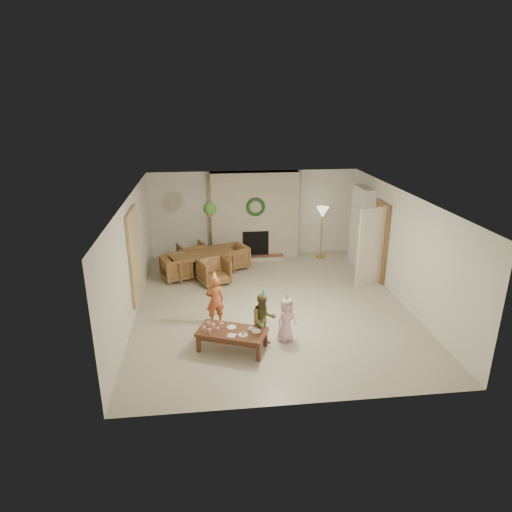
{
  "coord_description": "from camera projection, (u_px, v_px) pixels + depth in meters",
  "views": [
    {
      "loc": [
        -1.39,
        -9.04,
        4.47
      ],
      "look_at": [
        -0.3,
        0.4,
        1.05
      ],
      "focal_mm": 31.11,
      "sensor_mm": 36.0,
      "label": 1
    }
  ],
  "objects": [
    {
      "name": "dining_chair_right",
      "position": [
        233.0,
        257.0,
        12.18
      ],
      "size": [
        0.93,
        0.91,
        0.65
      ],
      "primitive_type": "imported",
      "rotation": [
        0.0,
        0.0,
        -1.17
      ],
      "color": "brown",
      "rests_on": "floor"
    },
    {
      "name": "floor_lamp_base",
      "position": [
        320.0,
        256.0,
        13.12
      ],
      "size": [
        0.28,
        0.28,
        0.03
      ],
      "primitive_type": "cylinder",
      "color": "gold",
      "rests_on": "floor"
    },
    {
      "name": "coffee_leg_fr",
      "position": [
        258.0,
        353.0,
        7.9
      ],
      "size": [
        0.09,
        0.09,
        0.33
      ],
      "primitive_type": "cube",
      "rotation": [
        0.0,
        0.0,
        -0.38
      ],
      "color": "#57301D",
      "rests_on": "floor"
    },
    {
      "name": "dining_chair_left",
      "position": [
        176.0,
        268.0,
        11.42
      ],
      "size": [
        0.93,
        0.91,
        0.65
      ],
      "primitive_type": "imported",
      "rotation": [
        0.0,
        0.0,
        1.97
      ],
      "color": "brown",
      "rests_on": "floor"
    },
    {
      "name": "dining_chair_near",
      "position": [
        214.0,
        272.0,
        11.16
      ],
      "size": [
        0.91,
        0.93,
        0.65
      ],
      "primitive_type": "imported",
      "rotation": [
        0.0,
        0.0,
        0.4
      ],
      "color": "brown",
      "rests_on": "floor"
    },
    {
      "name": "coffee_leg_fl",
      "position": [
        198.0,
        344.0,
        8.19
      ],
      "size": [
        0.09,
        0.09,
        0.33
      ],
      "primitive_type": "cube",
      "rotation": [
        0.0,
        0.0,
        -0.38
      ],
      "color": "#57301D",
      "rests_on": "floor"
    },
    {
      "name": "child_pink",
      "position": [
        286.0,
        319.0,
        8.5
      ],
      "size": [
        0.52,
        0.47,
        0.89
      ],
      "primitive_type": "imported",
      "rotation": [
        0.0,
        0.0,
        0.54
      ],
      "color": "#FECBD9",
      "rests_on": "floor"
    },
    {
      "name": "curtain_panel",
      "position": [
        135.0,
        255.0,
        9.56
      ],
      "size": [
        0.06,
        1.2,
        2.0
      ],
      "primitive_type": "cube",
      "color": "beige",
      "rests_on": "wall_left"
    },
    {
      "name": "door_frame",
      "position": [
        380.0,
        242.0,
        11.21
      ],
      "size": [
        0.05,
        0.86,
        2.04
      ],
      "primitive_type": "cube",
      "color": "brown",
      "rests_on": "floor"
    },
    {
      "name": "cup_f",
      "position": [
        222.0,
        325.0,
        8.32
      ],
      "size": [
        0.09,
        0.09,
        0.09
      ],
      "primitive_type": "cylinder",
      "rotation": [
        0.0,
        0.0,
        -0.38
      ],
      "color": "silver",
      "rests_on": "coffee_table_top"
    },
    {
      "name": "books_row_upper",
      "position": [
        362.0,
        218.0,
        12.01
      ],
      "size": [
        0.2,
        0.36,
        0.22
      ],
      "primitive_type": "cube",
      "color": "gold",
      "rests_on": "bookshelf_shelf_c"
    },
    {
      "name": "cup_a",
      "position": [
        205.0,
        329.0,
        8.18
      ],
      "size": [
        0.09,
        0.09,
        0.09
      ],
      "primitive_type": "cylinder",
      "rotation": [
        0.0,
        0.0,
        -0.38
      ],
      "color": "silver",
      "rests_on": "coffee_table_top"
    },
    {
      "name": "cup_d",
      "position": [
        213.0,
        326.0,
        8.28
      ],
      "size": [
        0.09,
        0.09,
        0.09
      ],
      "primitive_type": "cylinder",
      "rotation": [
        0.0,
        0.0,
        -0.38
      ],
      "color": "silver",
      "rests_on": "coffee_table_top"
    },
    {
      "name": "wall_right",
      "position": [
        403.0,
        248.0,
        10.02
      ],
      "size": [
        0.0,
        7.0,
        7.0
      ],
      "primitive_type": "plane",
      "rotation": [
        1.57,
        0.0,
        -1.57
      ],
      "color": "silver",
      "rests_on": "floor"
    },
    {
      "name": "plate_a",
      "position": [
        232.0,
        327.0,
        8.32
      ],
      "size": [
        0.23,
        0.23,
        0.01
      ],
      "primitive_type": "cylinder",
      "rotation": [
        0.0,
        0.0,
        -0.38
      ],
      "color": "white",
      "rests_on": "coffee_table_top"
    },
    {
      "name": "napkin_left",
      "position": [
        232.0,
        335.0,
        8.03
      ],
      "size": [
        0.19,
        0.19,
        0.01
      ],
      "primitive_type": "cube",
      "rotation": [
        0.0,
        0.0,
        -0.38
      ],
      "color": "#D89FB8",
      "rests_on": "coffee_table_top"
    },
    {
      "name": "bookshelf_shelf_d",
      "position": [
        362.0,
        207.0,
        12.01
      ],
      "size": [
        0.3,
        0.92,
        0.03
      ],
      "primitive_type": "cube",
      "color": "white",
      "rests_on": "bookshelf_carcass"
    },
    {
      "name": "floor",
      "position": [
        271.0,
        305.0,
        10.12
      ],
      "size": [
        7.0,
        7.0,
        0.0
      ],
      "primitive_type": "plane",
      "color": "#B7B29E",
      "rests_on": "ground"
    },
    {
      "name": "books_row_mid",
      "position": [
        359.0,
        230.0,
        12.28
      ],
      "size": [
        0.2,
        0.44,
        0.24
      ],
      "primitive_type": "cube",
      "color": "#283C94",
      "rests_on": "bookshelf_shelf_b"
    },
    {
      "name": "dining_table",
      "position": [
        203.0,
        264.0,
        11.77
      ],
      "size": [
        1.9,
        1.51,
        0.59
      ],
      "primitive_type": "imported",
      "rotation": [
        0.0,
        0.0,
        0.4
      ],
      "color": "brown",
      "rests_on": "floor"
    },
    {
      "name": "coffee_table_apron",
      "position": [
        232.0,
        335.0,
        8.24
      ],
      "size": [
        1.28,
        0.93,
        0.08
      ],
      "primitive_type": "cube",
      "rotation": [
        0.0,
        0.0,
        -0.38
      ],
      "color": "#57301D",
      "rests_on": "floor"
    },
    {
      "name": "ceiling",
      "position": [
        272.0,
        197.0,
        9.27
      ],
      "size": [
        7.0,
        7.0,
        0.0
      ],
      "primitive_type": "plane",
      "rotation": [
        3.14,
        0.0,
        0.0
      ],
      "color": "white",
      "rests_on": "wall_back"
    },
    {
      "name": "hanging_plant_cord",
      "position": [
        209.0,
        199.0,
        10.65
      ],
      "size": [
        0.01,
        0.01,
        0.7
      ],
      "primitive_type": "cylinder",
      "color": "tan",
      "rests_on": "ceiling"
    },
    {
      "name": "bookshelf_shelf_b",
      "position": [
        360.0,
        235.0,
        12.28
      ],
      "size": [
        0.3,
        0.92,
        0.03
      ],
      "primitive_type": "cube",
      "color": "white",
      "rests_on": "bookshelf_carcass"
    },
    {
      "name": "bookshelf_shelf_c",
      "position": [
        361.0,
        221.0,
        12.15
      ],
      "size": [
        0.3,
        0.92,
        0.03
      ],
      "primitive_type": "cube",
      "color": "white",
      "rests_on": "bookshelf_carcass"
    },
    {
      "name": "plate_c",
      "position": [
        256.0,
        331.0,
        8.18
      ],
      "size": [
        0.23,
        0.23,
        0.01
      ],
      "primitive_type": "cylinder",
      "rotation": [
        0.0,
        0.0,
        -0.38
      ],
      "color": "white",
      "rests_on": "coffee_table_top"
    },
    {
      "name": "party_hat_red",
      "position": [
        214.0,
        275.0,
        8.92
      ],
      "size": [
        0.16,
        0.16,
        0.2
      ],
      "primitive_type": "cone",
      "rotation": [
        0.0,
        0.0,
        -0.15
      ],
      "color": "#E9D84D",
      "rests_on": "child_red"
    },
    {
      "name": "floor_lamp_shade",
      "position": [
        323.0,
        212.0,
        12.67
      ],
      "size": [
        0.36,
        0.36,
        0.3
      ],
      "primitive_type": "cone",
      "rotation": [
        3.14,
        0.0,
        0.0
      ],
      "color": "beige",
      "rests_on": "floor_lamp_post"
    },
    {
      "name": "fireplace_wreath",
      "position": [
        256.0,
        207.0,
        12.46
      ],
      "size": [
        0.54,
        0.1,
        0.54
      ],
      "primitive_type": "torus",
      "rotation": [
        1.57,
        0.0,
        0.0
      ],
      "color": "#184119",
      "rests_on": "fireplace_mass"
    },
    {
      "name": "party_hat_pink",
      "position": [
        287.0,
        297.0,
        8.34
      ],
      "size": [
        0.15,
        0.15,
        0.16
      ],
      "primitive_type": "cone",
      "rotation": [
        0.0,
        0.0,
        0.37
      ],
      "color": "#B8B7BE",
      "rests_on": "child_pink"
    },
    {
      "name": "bookshelf_shelf_a",
      "position": [
        359.0,
        249.0,
        12.42
      ],
      "size": [
        0.3,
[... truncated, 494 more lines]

